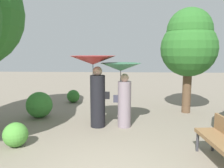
# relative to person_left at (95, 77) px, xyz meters

# --- Properties ---
(person_left) EXTENTS (1.28, 1.28, 2.03)m
(person_left) POSITION_rel_person_left_xyz_m (0.00, 0.00, 0.00)
(person_left) COLOR black
(person_left) RESTS_ON ground
(person_right) EXTENTS (1.13, 1.13, 1.83)m
(person_right) POSITION_rel_person_left_xyz_m (0.77, 0.02, -0.15)
(person_right) COLOR gray
(person_right) RESTS_ON ground
(tree_mid_right) EXTENTS (1.92, 1.92, 3.61)m
(tree_mid_right) POSITION_rel_person_left_xyz_m (3.02, 1.68, 0.98)
(tree_mid_right) COLOR brown
(tree_mid_right) RESTS_ON ground
(bush_path_left) EXTENTS (0.56, 0.56, 0.56)m
(bush_path_left) POSITION_rel_person_left_xyz_m (-1.63, -1.51, -1.17)
(bush_path_left) COLOR #4C9338
(bush_path_left) RESTS_ON ground
(bush_path_right) EXTENTS (0.85, 0.85, 0.85)m
(bush_path_right) POSITION_rel_person_left_xyz_m (-1.94, 0.78, -1.02)
(bush_path_right) COLOR #387F33
(bush_path_right) RESTS_ON ground
(bush_behind_bench) EXTENTS (0.54, 0.54, 0.54)m
(bush_behind_bench) POSITION_rel_person_left_xyz_m (-1.33, 3.04, -1.18)
(bush_behind_bench) COLOR #2D6B28
(bush_behind_bench) RESTS_ON ground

